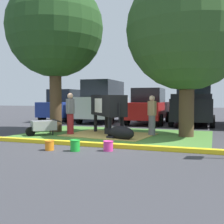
% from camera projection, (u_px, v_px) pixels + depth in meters
% --- Properties ---
extents(ground_plane, '(80.00, 80.00, 0.00)m').
position_uv_depth(ground_plane, '(94.00, 143.00, 9.24)').
color(ground_plane, '#38383D').
extents(grass_island, '(7.25, 5.10, 0.02)m').
position_uv_depth(grass_island, '(114.00, 135.00, 11.12)').
color(grass_island, '#477A33').
rests_on(grass_island, ground).
extents(curb_yellow, '(8.45, 0.24, 0.12)m').
position_uv_depth(curb_yellow, '(85.00, 144.00, 8.58)').
color(curb_yellow, yellow).
rests_on(curb_yellow, ground).
extents(hay_bedding, '(3.50, 2.81, 0.04)m').
position_uv_depth(hay_bedding, '(109.00, 135.00, 11.02)').
color(hay_bedding, tan).
rests_on(hay_bedding, ground).
extents(shade_tree_left, '(4.08, 4.08, 6.42)m').
position_uv_depth(shade_tree_left, '(55.00, 29.00, 11.95)').
color(shade_tree_left, '#4C3823').
rests_on(shade_tree_left, ground).
extents(shade_tree_right, '(4.51, 4.51, 6.24)m').
position_uv_depth(shade_tree_right, '(187.00, 30.00, 10.41)').
color(shade_tree_right, '#4C3823').
rests_on(shade_tree_right, ground).
extents(cow_holstein, '(2.33, 2.62, 1.60)m').
position_uv_depth(cow_holstein, '(107.00, 106.00, 11.30)').
color(cow_holstein, black).
rests_on(cow_holstein, ground).
extents(calf_lying, '(1.32, 0.89, 0.48)m').
position_uv_depth(calf_lying, '(120.00, 133.00, 9.87)').
color(calf_lying, black).
rests_on(calf_lying, ground).
extents(person_handler, '(0.34, 0.51, 1.65)m').
position_uv_depth(person_handler, '(70.00, 112.00, 11.11)').
color(person_handler, maroon).
rests_on(person_handler, ground).
extents(person_visitor_near, '(0.34, 0.48, 1.55)m').
position_uv_depth(person_visitor_near, '(152.00, 114.00, 10.84)').
color(person_visitor_near, slate).
rests_on(person_visitor_near, ground).
extents(wheelbarrow, '(1.34, 1.36, 0.63)m').
position_uv_depth(wheelbarrow, '(43.00, 126.00, 10.93)').
color(wheelbarrow, gray).
rests_on(wheelbarrow, ground).
extents(bucket_orange, '(0.27, 0.27, 0.27)m').
position_uv_depth(bucket_orange, '(49.00, 145.00, 7.84)').
color(bucket_orange, orange).
rests_on(bucket_orange, ground).
extents(bucket_green, '(0.29, 0.29, 0.31)m').
position_uv_depth(bucket_green, '(75.00, 145.00, 7.71)').
color(bucket_green, green).
rests_on(bucket_green, ground).
extents(bucket_pink, '(0.29, 0.29, 0.28)m').
position_uv_depth(bucket_pink, '(108.00, 146.00, 7.73)').
color(bucket_pink, '#EA3893').
rests_on(bucket_pink, ground).
extents(sedan_blue, '(2.11, 4.45, 2.02)m').
position_uv_depth(sedan_blue, '(66.00, 106.00, 18.50)').
color(sedan_blue, navy).
rests_on(sedan_blue, ground).
extents(suv_black, '(2.22, 4.65, 2.52)m').
position_uv_depth(suv_black, '(104.00, 101.00, 17.34)').
color(suv_black, silver).
rests_on(suv_black, ground).
extents(sedan_red, '(2.11, 4.45, 2.02)m').
position_uv_depth(sedan_red, '(149.00, 106.00, 16.30)').
color(sedan_red, red).
rests_on(sedan_red, ground).
extents(pickup_truck_black, '(2.33, 5.45, 2.42)m').
position_uv_depth(pickup_truck_black, '(193.00, 104.00, 15.91)').
color(pickup_truck_black, black).
rests_on(pickup_truck_black, ground).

